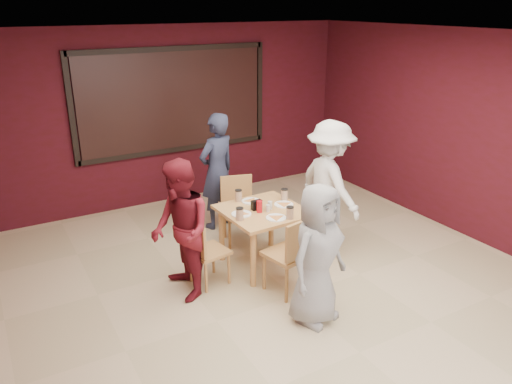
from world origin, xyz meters
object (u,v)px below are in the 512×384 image
diner_back (217,171)px  dining_table (263,216)px  chair_back (238,205)px  diner_left (181,231)px  diner_right (330,184)px  chair_front (293,251)px  chair_left (204,249)px  chair_right (317,220)px  diner_front (317,255)px

diner_back → dining_table: bearing=72.0°
chair_back → diner_left: (-1.19, -0.92, 0.28)m
chair_back → diner_right: diner_right is taller
dining_table → chair_front: chair_front is taller
diner_right → chair_left: bearing=95.2°
chair_left → chair_right: size_ratio=1.01×
chair_front → chair_left: (-0.78, 0.65, -0.07)m
chair_left → chair_front: bearing=-40.1°
chair_right → diner_front: (-0.89, -1.19, 0.29)m
dining_table → chair_front: bearing=-94.2°
chair_right → diner_right: (0.30, 0.16, 0.39)m
diner_front → diner_back: 2.60m
diner_left → chair_back: bearing=131.8°
chair_right → diner_left: 1.93m
chair_back → diner_back: (-0.04, 0.56, 0.33)m
chair_back → diner_front: (-0.18, -2.03, 0.24)m
chair_back → chair_right: bearing=-50.0°
diner_left → chair_front: bearing=65.3°
chair_front → chair_left: size_ratio=1.14×
chair_right → diner_back: diner_back is taller
chair_right → diner_front: bearing=-126.7°
chair_front → diner_left: size_ratio=0.59×
chair_front → chair_right: size_ratio=1.15×
chair_back → diner_right: (1.00, -0.69, 0.34)m
diner_back → diner_right: bearing=113.1°
chair_front → diner_front: 0.57m
chair_right → diner_back: size_ratio=0.48×
chair_left → diner_left: diner_left is taller
chair_front → diner_back: (0.08, 2.07, 0.32)m
chair_front → chair_right: chair_front is taller
diner_front → diner_right: 1.80m
chair_front → chair_back: bearing=85.5°
chair_right → diner_left: bearing=-177.7°
dining_table → chair_front: 0.75m
chair_back → chair_right: size_ratio=1.11×
diner_right → chair_back: bearing=55.9°
chair_front → diner_right: 1.43m
chair_front → dining_table: bearing=85.8°
chair_right → diner_right: diner_right is taller
chair_left → diner_left: 0.44m
diner_front → diner_right: bearing=31.6°
dining_table → chair_back: size_ratio=1.09×
chair_front → diner_right: diner_right is taller
chair_left → diner_right: diner_right is taller
chair_right → diner_right: size_ratio=0.48×
chair_left → diner_back: bearing=58.8°
diner_back → diner_right: size_ratio=0.99×
chair_front → diner_front: (-0.06, -0.53, 0.22)m
diner_back → chair_front: bearing=70.9°
dining_table → diner_back: (0.02, 1.33, 0.19)m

